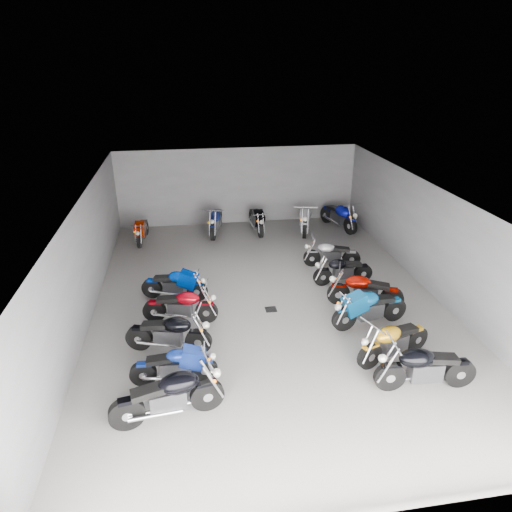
# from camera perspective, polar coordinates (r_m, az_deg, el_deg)

# --- Properties ---
(ground) EXTENTS (14.00, 14.00, 0.00)m
(ground) POSITION_cam_1_polar(r_m,az_deg,el_deg) (13.58, 1.48, -5.64)
(ground) COLOR gray
(ground) RESTS_ON ground
(wall_back) EXTENTS (10.00, 0.10, 3.20)m
(wall_back) POSITION_cam_1_polar(r_m,az_deg,el_deg) (19.41, -2.22, 8.73)
(wall_back) COLOR gray
(wall_back) RESTS_ON ground
(wall_left) EXTENTS (0.10, 14.00, 3.20)m
(wall_left) POSITION_cam_1_polar(r_m,az_deg,el_deg) (12.98, -20.70, -0.85)
(wall_left) COLOR gray
(wall_left) RESTS_ON ground
(wall_right) EXTENTS (0.10, 14.00, 3.20)m
(wall_right) POSITION_cam_1_polar(r_m,az_deg,el_deg) (14.57, 21.29, 1.75)
(wall_right) COLOR gray
(wall_right) RESTS_ON ground
(ceiling) EXTENTS (10.00, 14.00, 0.04)m
(ceiling) POSITION_cam_1_polar(r_m,az_deg,el_deg) (12.31, 1.64, 7.49)
(ceiling) COLOR black
(ceiling) RESTS_ON wall_back
(drain_grate) EXTENTS (0.32, 0.32, 0.01)m
(drain_grate) POSITION_cam_1_polar(r_m,az_deg,el_deg) (13.15, 1.88, -6.68)
(drain_grate) COLOR black
(drain_grate) RESTS_ON ground
(motorcycle_left_a) EXTENTS (2.29, 0.61, 1.01)m
(motorcycle_left_a) POSITION_cam_1_polar(r_m,az_deg,el_deg) (9.54, -10.83, -16.81)
(motorcycle_left_a) COLOR black
(motorcycle_left_a) RESTS_ON ground
(motorcycle_left_b) EXTENTS (1.94, 0.40, 0.85)m
(motorcycle_left_b) POSITION_cam_1_polar(r_m,az_deg,el_deg) (10.42, -10.11, -13.33)
(motorcycle_left_b) COLOR black
(motorcycle_left_b) RESTS_ON ground
(motorcycle_left_c) EXTENTS (2.11, 0.68, 0.94)m
(motorcycle_left_c) POSITION_cam_1_polar(r_m,az_deg,el_deg) (11.40, -10.78, -9.45)
(motorcycle_left_c) COLOR black
(motorcycle_left_c) RESTS_ON ground
(motorcycle_left_d) EXTENTS (2.04, 0.58, 0.90)m
(motorcycle_left_d) POSITION_cam_1_polar(r_m,az_deg,el_deg) (12.52, -9.35, -6.16)
(motorcycle_left_d) COLOR black
(motorcycle_left_d) RESTS_ON ground
(motorcycle_left_e) EXTENTS (1.95, 0.69, 0.88)m
(motorcycle_left_e) POSITION_cam_1_polar(r_m,az_deg,el_deg) (13.68, -10.09, -3.53)
(motorcycle_left_e) COLOR black
(motorcycle_left_e) RESTS_ON ground
(motorcycle_right_a) EXTENTS (2.25, 0.49, 0.99)m
(motorcycle_right_a) POSITION_cam_1_polar(r_m,az_deg,el_deg) (10.73, 20.32, -12.93)
(motorcycle_right_a) COLOR black
(motorcycle_right_a) RESTS_ON ground
(motorcycle_right_b) EXTENTS (2.05, 0.85, 0.94)m
(motorcycle_right_b) POSITION_cam_1_polar(r_m,az_deg,el_deg) (11.41, 16.80, -10.13)
(motorcycle_right_b) COLOR black
(motorcycle_right_b) RESTS_ON ground
(motorcycle_right_c) EXTENTS (2.20, 0.57, 0.97)m
(motorcycle_right_c) POSITION_cam_1_polar(r_m,az_deg,el_deg) (12.55, 13.96, -6.33)
(motorcycle_right_c) COLOR black
(motorcycle_right_c) RESTS_ON ground
(motorcycle_right_d) EXTENTS (2.09, 0.85, 0.95)m
(motorcycle_right_d) POSITION_cam_1_polar(r_m,az_deg,el_deg) (13.42, 13.41, -4.22)
(motorcycle_right_d) COLOR black
(motorcycle_right_d) RESTS_ON ground
(motorcycle_right_e) EXTENTS (1.95, 0.40, 0.85)m
(motorcycle_right_e) POSITION_cam_1_polar(r_m,az_deg,el_deg) (14.63, 10.75, -1.74)
(motorcycle_right_e) COLOR black
(motorcycle_right_e) RESTS_ON ground
(motorcycle_right_f) EXTENTS (1.93, 0.53, 0.86)m
(motorcycle_right_f) POSITION_cam_1_polar(r_m,az_deg,el_deg) (15.74, 9.38, 0.28)
(motorcycle_right_f) COLOR black
(motorcycle_right_f) RESTS_ON ground
(motorcycle_back_a) EXTENTS (0.43, 1.94, 0.85)m
(motorcycle_back_a) POSITION_cam_1_polar(r_m,az_deg,el_deg) (18.19, -14.06, 3.18)
(motorcycle_back_a) COLOR black
(motorcycle_back_a) RESTS_ON ground
(motorcycle_back_c) EXTENTS (0.68, 2.22, 0.99)m
(motorcycle_back_c) POSITION_cam_1_polar(r_m,az_deg,el_deg) (18.49, -5.03, 4.41)
(motorcycle_back_c) COLOR black
(motorcycle_back_c) RESTS_ON ground
(motorcycle_back_d) EXTENTS (0.45, 2.14, 0.94)m
(motorcycle_back_d) POSITION_cam_1_polar(r_m,az_deg,el_deg) (18.65, 0.05, 4.60)
(motorcycle_back_d) COLOR black
(motorcycle_back_d) RESTS_ON ground
(motorcycle_back_e) EXTENTS (0.78, 2.30, 1.03)m
(motorcycle_back_e) POSITION_cam_1_polar(r_m,az_deg,el_deg) (18.75, 6.17, 4.73)
(motorcycle_back_e) COLOR black
(motorcycle_back_e) RESTS_ON ground
(motorcycle_back_f) EXTENTS (0.90, 2.23, 1.02)m
(motorcycle_back_f) POSITION_cam_1_polar(r_m,az_deg,el_deg) (19.25, 10.34, 4.96)
(motorcycle_back_f) COLOR black
(motorcycle_back_f) RESTS_ON ground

